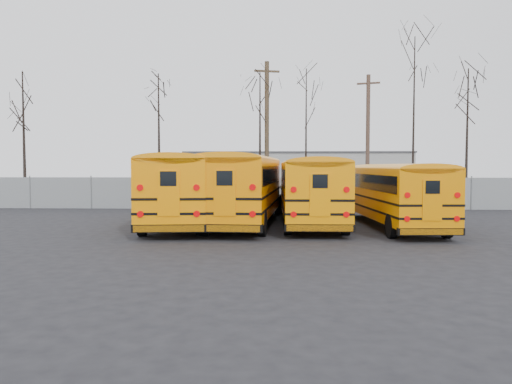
{
  "coord_description": "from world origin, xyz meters",
  "views": [
    {
      "loc": [
        -0.21,
        -19.46,
        2.73
      ],
      "look_at": [
        -1.04,
        2.05,
        1.6
      ],
      "focal_mm": 35.0,
      "sensor_mm": 36.0,
      "label": 1
    }
  ],
  "objects_px": {
    "bus_c": "(310,185)",
    "bus_d": "(394,190)",
    "bus_a": "(182,183)",
    "bus_b": "(244,183)",
    "utility_pole_left": "(267,132)",
    "utility_pole_right": "(368,137)"
  },
  "relations": [
    {
      "from": "bus_c",
      "to": "bus_d",
      "type": "relative_size",
      "value": 1.08
    },
    {
      "from": "bus_a",
      "to": "bus_c",
      "type": "bearing_deg",
      "value": -2.47
    },
    {
      "from": "bus_d",
      "to": "bus_c",
      "type": "bearing_deg",
      "value": 161.07
    },
    {
      "from": "bus_b",
      "to": "bus_c",
      "type": "bearing_deg",
      "value": 6.93
    },
    {
      "from": "bus_b",
      "to": "bus_c",
      "type": "height_order",
      "value": "bus_b"
    },
    {
      "from": "bus_a",
      "to": "bus_d",
      "type": "relative_size",
      "value": 1.15
    },
    {
      "from": "bus_a",
      "to": "bus_b",
      "type": "distance_m",
      "value": 2.88
    },
    {
      "from": "bus_c",
      "to": "bus_a",
      "type": "bearing_deg",
      "value": -177.4
    },
    {
      "from": "bus_a",
      "to": "bus_d",
      "type": "xyz_separation_m",
      "value": [
        9.54,
        -0.73,
        -0.24
      ]
    },
    {
      "from": "bus_c",
      "to": "bus_d",
      "type": "distance_m",
      "value": 3.77
    },
    {
      "from": "bus_d",
      "to": "utility_pole_left",
      "type": "xyz_separation_m",
      "value": [
        -5.82,
        12.26,
        3.38
      ]
    },
    {
      "from": "bus_c",
      "to": "utility_pole_right",
      "type": "relative_size",
      "value": 1.19
    },
    {
      "from": "bus_b",
      "to": "utility_pole_right",
      "type": "bearing_deg",
      "value": 64.04
    },
    {
      "from": "utility_pole_left",
      "to": "utility_pole_right",
      "type": "distance_m",
      "value": 7.93
    },
    {
      "from": "utility_pole_left",
      "to": "bus_c",
      "type": "bearing_deg",
      "value": -92.12
    },
    {
      "from": "bus_a",
      "to": "utility_pole_right",
      "type": "xyz_separation_m",
      "value": [
        11.13,
        14.36,
        2.92
      ]
    },
    {
      "from": "bus_c",
      "to": "utility_pole_left",
      "type": "bearing_deg",
      "value": 100.79
    },
    {
      "from": "bus_b",
      "to": "utility_pole_left",
      "type": "relative_size",
      "value": 1.21
    },
    {
      "from": "bus_a",
      "to": "bus_b",
      "type": "height_order",
      "value": "bus_b"
    },
    {
      "from": "bus_a",
      "to": "utility_pole_right",
      "type": "distance_m",
      "value": 18.4
    },
    {
      "from": "bus_b",
      "to": "utility_pole_left",
      "type": "bearing_deg",
      "value": 89.94
    },
    {
      "from": "utility_pole_right",
      "to": "utility_pole_left",
      "type": "bearing_deg",
      "value": -141.37
    }
  ]
}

